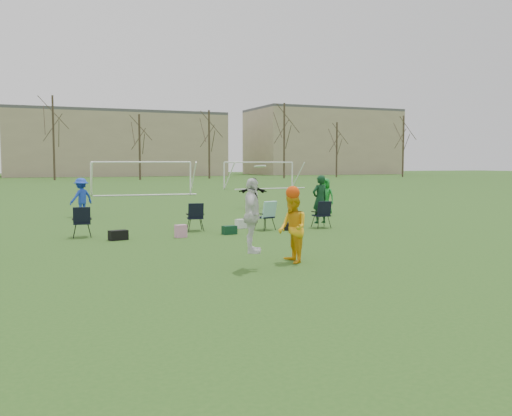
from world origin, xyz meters
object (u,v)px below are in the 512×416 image
fielder_black (253,193)px  goal_mid (142,169)px  fielder_green_far (325,197)px  goal_right (259,167)px  center_contest (275,222)px  fielder_blue (81,197)px

fielder_black → goal_mid: bearing=-64.6°
fielder_green_far → fielder_black: 5.27m
goal_right → goal_mid: bearing=-161.4°
fielder_green_far → goal_right: 27.48m
fielder_green_far → fielder_black: bearing=154.3°
fielder_green_far → goal_right: (7.94, 26.28, 1.09)m
fielder_black → center_contest: (-5.81, -15.48, 0.20)m
fielder_blue → center_contest: 14.35m
fielder_black → fielder_blue: bearing=24.7°
fielder_black → goal_right: goal_right is taller
center_contest → goal_mid: (3.11, 30.67, 0.93)m
fielder_green_far → goal_right: bearing=122.5°
goal_mid → goal_right: 13.42m
center_contest → goal_mid: 30.84m
fielder_green_far → fielder_black: size_ratio=1.05×
fielder_blue → center_contest: (2.87, -14.06, 0.15)m
fielder_green_far → goal_right: size_ratio=0.23×
fielder_blue → goal_mid: (5.98, 16.61, 1.08)m
fielder_blue → center_contest: bearing=70.6°
fielder_blue → fielder_green_far: size_ratio=1.01×
center_contest → fielder_green_far: bearing=55.4°
fielder_blue → fielder_black: bearing=158.3°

